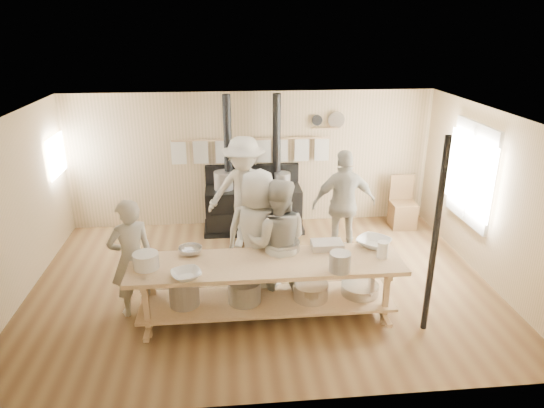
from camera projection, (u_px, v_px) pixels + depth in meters
name	position (u px, v px, depth m)	size (l,w,h in m)	color
ground	(262.00, 284.00, 7.51)	(7.00, 7.00, 0.00)	brown
room_shell	(261.00, 184.00, 6.93)	(7.00, 7.00, 7.00)	tan
window_right	(472.00, 173.00, 7.84)	(0.09, 1.50, 1.65)	beige
left_opening	(57.00, 156.00, 8.49)	(0.00, 0.90, 0.90)	white
stove	(253.00, 204.00, 9.29)	(1.90, 0.75, 2.60)	black
towel_rail	(252.00, 148.00, 9.19)	(3.00, 0.04, 0.47)	tan
back_wall_shelf	(328.00, 123.00, 9.19)	(0.63, 0.14, 0.32)	tan
prep_table	(266.00, 284.00, 6.49)	(3.60, 0.90, 0.85)	tan
support_post	(435.00, 239.00, 5.97)	(0.08, 0.08, 2.60)	black
cook_far_left	(131.00, 258.00, 6.50)	(0.61, 0.40, 1.67)	#A6A393
cook_left	(277.00, 242.00, 6.75)	(0.90, 0.70, 1.85)	#A6A393
cook_center	(258.00, 236.00, 6.86)	(0.94, 0.61, 1.93)	#A6A393
cook_right	(344.00, 204.00, 8.16)	(1.09, 0.45, 1.85)	#A6A393
cook_by_window	(244.00, 193.00, 8.42)	(1.30, 0.75, 2.01)	#A6A393
chair	(402.00, 212.00, 9.50)	(0.49, 0.49, 1.00)	brown
bowl_white_a	(186.00, 275.00, 5.96)	(0.37, 0.37, 0.09)	white
bowl_steel_a	(190.00, 251.00, 6.57)	(0.32, 0.32, 0.10)	silver
bowl_white_b	(374.00, 242.00, 6.79)	(0.46, 0.46, 0.11)	white
bowl_steel_b	(286.00, 247.00, 6.69)	(0.31, 0.31, 0.10)	silver
roasting_pan	(327.00, 245.00, 6.74)	(0.43, 0.29, 0.10)	#B2B2B7
mixing_bowl_large	(285.00, 246.00, 6.68)	(0.41, 0.41, 0.13)	silver
bucket_galv	(340.00, 262.00, 6.10)	(0.27, 0.27, 0.25)	gray
deep_bowl_enamel	(146.00, 261.00, 6.18)	(0.33, 0.33, 0.20)	white
pitcher	(383.00, 250.00, 6.45)	(0.14, 0.14, 0.23)	white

